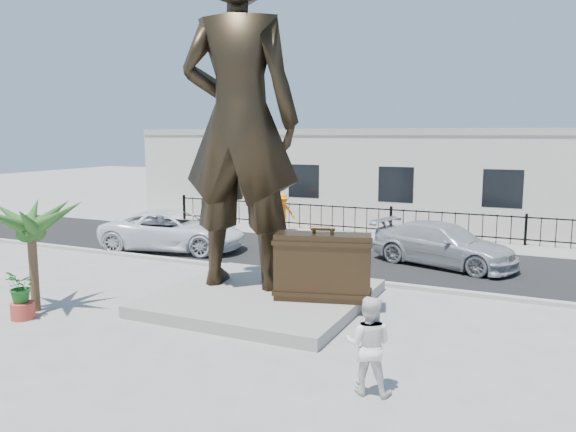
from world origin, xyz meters
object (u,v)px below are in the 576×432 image
suitcase (323,267)px  tourist (369,345)px  statue (239,121)px  car_white (173,231)px

suitcase → tourist: suitcase is taller
statue → car_white: bearing=-47.4°
suitcase → car_white: size_ratio=0.44×
suitcase → tourist: (2.38, -3.93, -0.28)m
statue → suitcase: 4.46m
tourist → statue: bearing=-48.1°
statue → tourist: 7.62m
statue → suitcase: bearing=163.0°
tourist → suitcase: bearing=-66.0°
car_white → tourist: bearing=-141.7°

